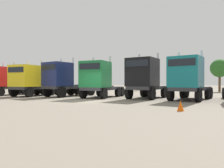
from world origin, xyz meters
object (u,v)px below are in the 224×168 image
semi_truck_green (98,79)px  semi_truck_black (145,78)px  semi_truck_red (2,80)px  semi_truck_navy (62,79)px  traffic_cone_near (181,106)px  semi_truck_teal (188,78)px  semi_truck_yellow (29,80)px

semi_truck_green → semi_truck_black: semi_truck_black is taller
semi_truck_red → semi_truck_navy: bearing=99.1°
semi_truck_navy → traffic_cone_near: (12.17, -7.72, -1.60)m
semi_truck_black → semi_truck_teal: bearing=91.5°
semi_truck_yellow → semi_truck_black: bearing=97.9°
semi_truck_yellow → semi_truck_green: 8.06m
semi_truck_teal → traffic_cone_near: (-0.43, -7.05, -1.60)m
semi_truck_teal → semi_truck_navy: bearing=-77.2°
semi_truck_black → traffic_cone_near: (3.32, -7.78, -1.68)m
semi_truck_red → traffic_cone_near: bearing=75.9°
semi_truck_black → traffic_cone_near: bearing=35.6°
semi_truck_navy → semi_truck_black: (8.85, 0.06, 0.08)m
semi_truck_navy → semi_truck_teal: size_ratio=0.99×
semi_truck_black → semi_truck_teal: (3.75, -0.73, -0.09)m
semi_truck_red → semi_truck_teal: 20.40m
semi_truck_navy → traffic_cone_near: size_ratio=11.04×
semi_truck_teal → semi_truck_green: bearing=-76.0°
semi_truck_navy → semi_truck_green: size_ratio=1.05×
semi_truck_yellow → semi_truck_teal: semi_truck_teal is taller
semi_truck_green → semi_truck_red: bearing=-84.9°
semi_truck_black → semi_truck_green: bearing=-71.7°
semi_truck_red → semi_truck_black: size_ratio=0.97×
semi_truck_yellow → semi_truck_black: (12.54, 0.77, 0.20)m
semi_truck_green → traffic_cone_near: size_ratio=10.56×
semi_truck_navy → semi_truck_green: 4.38m
semi_truck_navy → semi_truck_black: semi_truck_black is taller
semi_truck_teal → traffic_cone_near: 7.24m
semi_truck_red → semi_truck_green: (12.16, 0.04, 0.07)m
traffic_cone_near → semi_truck_red: bearing=160.0°
semi_truck_green → semi_truck_teal: (8.24, -0.27, 0.05)m
semi_truck_navy → semi_truck_red: bearing=-70.7°
traffic_cone_near → semi_truck_yellow: bearing=156.2°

